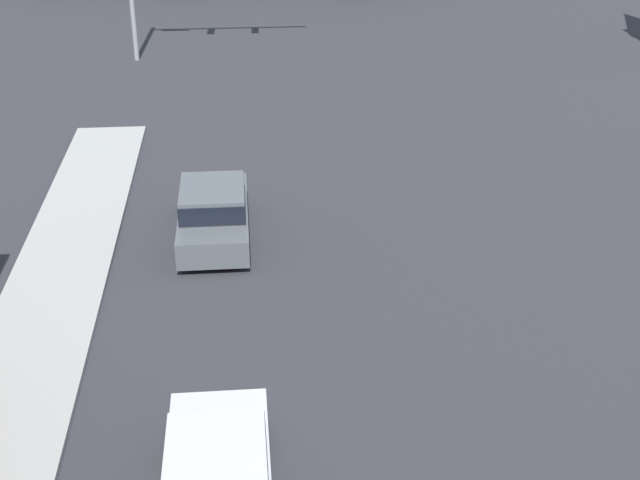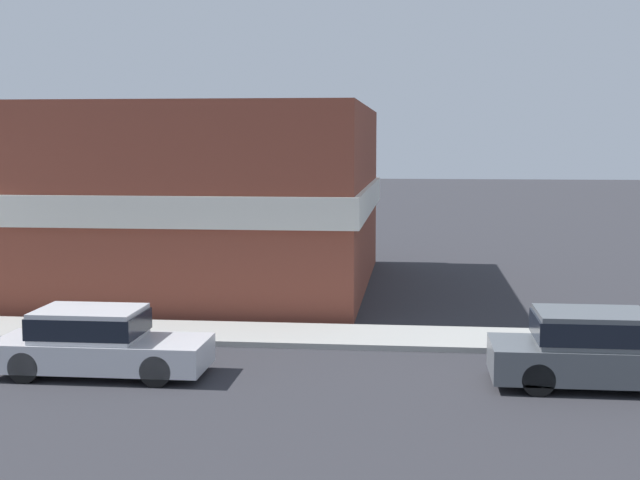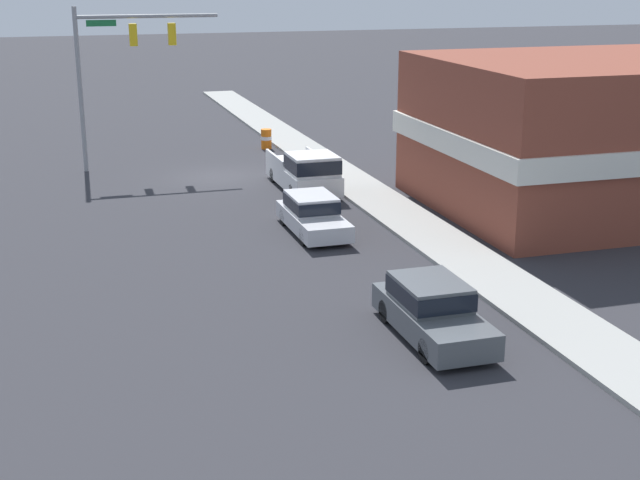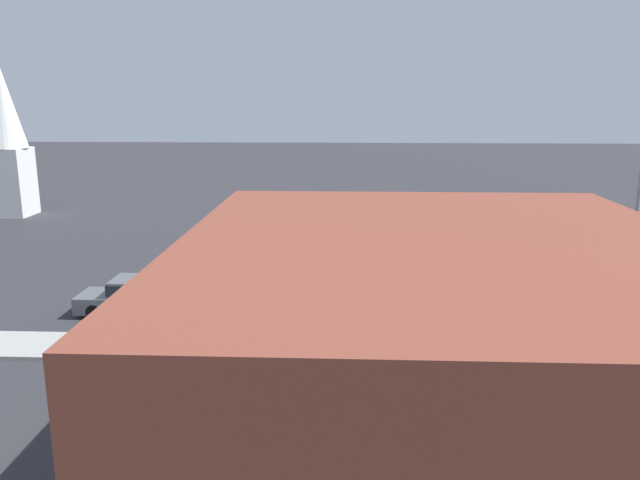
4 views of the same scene
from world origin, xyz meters
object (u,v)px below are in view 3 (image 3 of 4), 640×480
at_px(car_second_ahead, 432,309).
at_px(construction_barrel, 266,139).
at_px(car_lead, 312,213).
at_px(pickup_truck_parked, 306,171).

distance_m(car_second_ahead, construction_barrel, 27.09).
bearing_deg(car_second_ahead, construction_barrel, -94.24).
distance_m(car_lead, construction_barrel, 16.64).
xyz_separation_m(car_second_ahead, construction_barrel, (-2.00, -27.02, -0.25)).
distance_m(pickup_truck_parked, construction_barrel, 10.22).
bearing_deg(car_lead, car_second_ahead, 91.25).
bearing_deg(car_second_ahead, car_lead, -88.75).
distance_m(car_second_ahead, pickup_truck_parked, 16.88).
bearing_deg(car_second_ahead, pickup_truck_parked, -94.60).
bearing_deg(pickup_truck_parked, car_lead, 75.89).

